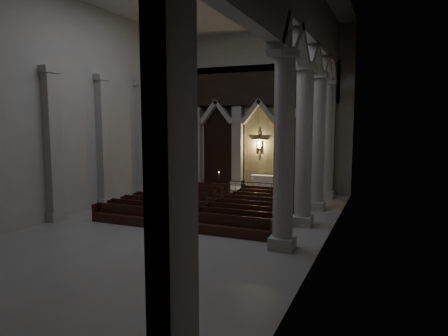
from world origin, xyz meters
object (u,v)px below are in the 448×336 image
at_px(candle_stand_left, 219,185).
at_px(altar, 263,181).
at_px(worshipper, 243,190).
at_px(candle_stand_right, 283,189).
at_px(altar_rail, 247,186).
at_px(pews, 211,207).

bearing_deg(candle_stand_left, altar, 29.05).
height_order(candle_stand_left, worshipper, candle_stand_left).
bearing_deg(candle_stand_right, altar_rail, -162.34).
xyz_separation_m(altar_rail, candle_stand_right, (2.47, 0.79, -0.22)).
relative_size(candle_stand_left, candle_stand_right, 1.01).
bearing_deg(altar, candle_stand_right, -38.15).
bearing_deg(candle_stand_right, altar, 141.85).
bearing_deg(altar_rail, candle_stand_right, 17.66).
relative_size(candle_stand_left, pews, 0.15).
height_order(candle_stand_right, worshipper, candle_stand_right).
distance_m(altar_rail, pews, 6.30).
xyz_separation_m(candle_stand_left, pews, (2.53, -6.95, -0.07)).
bearing_deg(worshipper, candle_stand_left, 141.23).
xyz_separation_m(altar_rail, candle_stand_left, (-2.53, 0.67, -0.22)).
height_order(altar, pews, altar).
xyz_separation_m(candle_stand_left, worshipper, (2.96, -2.73, 0.28)).
height_order(altar_rail, pews, pews).
bearing_deg(candle_stand_right, worshipper, -125.59).
bearing_deg(pews, altar, 86.75).
xyz_separation_m(candle_stand_right, worshipper, (-2.04, -2.85, 0.28)).
bearing_deg(pews, candle_stand_left, 109.97).
bearing_deg(candle_stand_left, candle_stand_right, 1.38).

